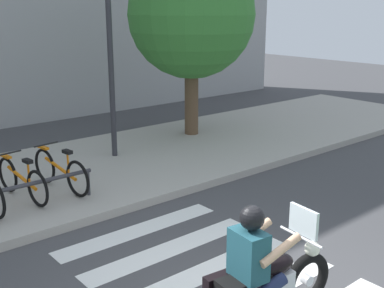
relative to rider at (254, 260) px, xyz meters
name	(u,v)px	position (x,y,z in m)	size (l,w,h in m)	color
sidewalk	(44,181)	(0.14, 5.67, -0.76)	(24.00, 4.40, 0.15)	#A8A399
crosswalk_stripe_3	(207,271)	(0.43, 1.21, -0.83)	(2.80, 0.40, 0.01)	white
crosswalk_stripe_4	(170,249)	(0.43, 2.01, -0.83)	(2.80, 0.40, 0.01)	white
crosswalk_stripe_5	(139,230)	(0.43, 2.81, -0.83)	(2.80, 0.40, 0.01)	white
rider	(254,260)	(0.00, 0.00, 0.00)	(0.67, 0.59, 1.45)	#1E4C59
bicycle_2	(22,180)	(-0.57, 4.86, -0.34)	(0.48, 1.64, 0.77)	black
bicycle_3	(60,171)	(0.13, 4.86, -0.32)	(0.48, 1.71, 0.80)	black
bike_rack	(13,191)	(-0.93, 4.30, -0.28)	(2.72, 0.07, 0.48)	#333338
street_lamp	(110,50)	(1.99, 6.07, 1.63)	(0.28, 0.28, 4.04)	#2D2D33
tree_near_rack	(191,15)	(4.56, 6.47, 2.31)	(3.14, 3.14, 4.74)	brown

